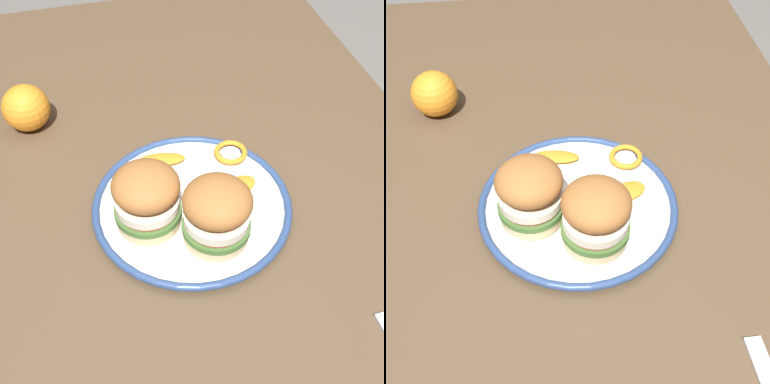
% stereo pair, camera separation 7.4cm
% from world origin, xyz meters
% --- Properties ---
extents(dining_table, '(1.37, 0.83, 0.77)m').
position_xyz_m(dining_table, '(0.00, 0.00, 0.67)').
color(dining_table, brown).
rests_on(dining_table, ground).
extents(dinner_plate, '(0.30, 0.30, 0.02)m').
position_xyz_m(dinner_plate, '(-0.01, -0.02, 0.78)').
color(dinner_plate, white).
rests_on(dinner_plate, dining_table).
extents(sandwich_half_left, '(0.13, 0.13, 0.10)m').
position_xyz_m(sandwich_half_left, '(0.06, 0.00, 0.84)').
color(sandwich_half_left, beige).
rests_on(sandwich_half_left, dinner_plate).
extents(sandwich_half_right, '(0.13, 0.13, 0.10)m').
position_xyz_m(sandwich_half_right, '(0.01, -0.09, 0.84)').
color(sandwich_half_right, beige).
rests_on(sandwich_half_right, dinner_plate).
extents(orange_peel_curled, '(0.08, 0.08, 0.01)m').
position_xyz_m(orange_peel_curled, '(-0.09, 0.07, 0.80)').
color(orange_peel_curled, orange).
rests_on(orange_peel_curled, dinner_plate).
extents(orange_peel_strip_long, '(0.05, 0.07, 0.01)m').
position_xyz_m(orange_peel_strip_long, '(-0.02, 0.06, 0.80)').
color(orange_peel_strip_long, orange).
rests_on(orange_peel_strip_long, dinner_plate).
extents(orange_peel_strip_short, '(0.04, 0.08, 0.01)m').
position_xyz_m(orange_peel_strip_short, '(-0.10, -0.04, 0.80)').
color(orange_peel_strip_short, orange).
rests_on(orange_peel_strip_short, dinner_plate).
extents(whole_orange, '(0.08, 0.08, 0.08)m').
position_xyz_m(whole_orange, '(-0.27, -0.24, 0.82)').
color(whole_orange, orange).
rests_on(whole_orange, dining_table).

